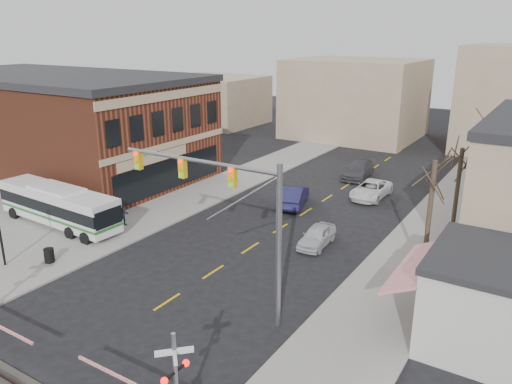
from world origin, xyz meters
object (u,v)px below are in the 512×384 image
transit_bus (58,205)px  traffic_signal_mast (231,203)px  car_d (358,170)px  trash_bin (49,255)px  car_c (371,190)px  pedestrian_far (123,215)px  pedestrian_near (96,229)px  car_b (294,196)px  car_a (317,236)px  rr_crossing_east (167,381)px

transit_bus → traffic_signal_mast: traffic_signal_mast is taller
car_d → trash_bin: bearing=-112.2°
car_c → pedestrian_far: (-12.72, -15.86, 0.23)m
car_d → pedestrian_near: size_ratio=2.88×
pedestrian_near → pedestrian_far: (-0.71, 3.05, -0.09)m
car_d → car_b: bearing=-102.3°
car_b → car_c: car_b is taller
transit_bus → trash_bin: (4.68, -4.35, -1.04)m
traffic_signal_mast → pedestrian_far: traffic_signal_mast is taller
traffic_signal_mast → car_c: (-0.28, 20.87, -4.99)m
car_d → pedestrian_far: bearing=-118.8°
car_a → car_b: size_ratio=0.79×
pedestrian_far → pedestrian_near: bearing=-124.7°
transit_bus → pedestrian_far: transit_bus is taller
trash_bin → pedestrian_far: size_ratio=0.53×
trash_bin → pedestrian_far: 6.67m
car_c → pedestrian_far: pedestrian_far is taller
traffic_signal_mast → pedestrian_near: (-12.30, 1.95, -4.67)m
car_a → car_c: size_ratio=0.77×
rr_crossing_east → pedestrian_near: 17.75m
traffic_signal_mast → car_a: size_ratio=2.38×
trash_bin → pedestrian_far: pedestrian_far is taller
rr_crossing_east → car_b: (-7.46, 23.35, -1.15)m
rr_crossing_east → car_c: (-2.86, 28.55, -1.26)m
transit_bus → car_c: (16.74, 18.14, -0.89)m
rr_crossing_east → trash_bin: size_ratio=6.41×
trash_bin → car_d: bearing=72.2°
car_c → pedestrian_near: (-12.02, -18.91, 0.32)m
rr_crossing_east → car_b: rr_crossing_east is taller
traffic_signal_mast → car_b: size_ratio=1.87×
car_b → pedestrian_near: pedestrian_near is taller
car_b → pedestrian_near: (-7.42, -13.71, 0.22)m
trash_bin → traffic_signal_mast: bearing=7.5°
car_a → car_d: size_ratio=0.75×
transit_bus → trash_bin: 6.48m
car_c → traffic_signal_mast: bearing=-88.6°
car_c → car_d: (-3.17, 5.20, 0.05)m
traffic_signal_mast → pedestrian_near: traffic_signal_mast is taller
car_a → pedestrian_near: 14.54m
pedestrian_far → car_d: bearing=17.8°
car_d → pedestrian_far: size_ratio=3.20×
car_a → pedestrian_far: pedestrian_far is taller
rr_crossing_east → car_b: bearing=107.7°
transit_bus → car_d: bearing=59.8°
car_a → car_b: 7.97m
rr_crossing_east → trash_bin: 16.17m
rr_crossing_east → car_d: size_ratio=1.07×
transit_bus → car_b: transit_bus is taller
trash_bin → transit_bus: bearing=137.1°
car_c → transit_bus: bearing=-132.1°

